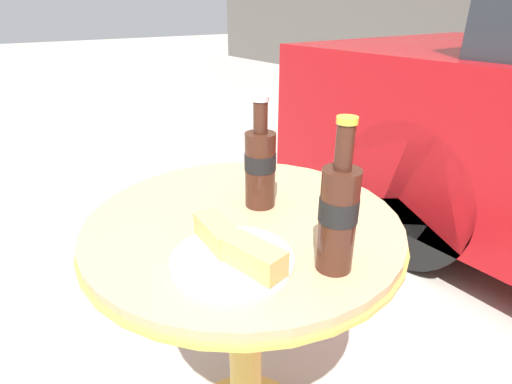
% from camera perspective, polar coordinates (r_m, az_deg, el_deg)
% --- Properties ---
extents(bistro_table, '(0.67, 0.67, 0.70)m').
position_cam_1_polar(bistro_table, '(0.93, -1.67, -13.10)').
color(bistro_table, gold).
rests_on(bistro_table, ground_plane).
extents(cola_bottle_left, '(0.06, 0.06, 0.26)m').
position_cam_1_polar(cola_bottle_left, '(0.65, 11.65, -3.07)').
color(cola_bottle_left, '#3D1E14').
rests_on(cola_bottle_left, bistro_table).
extents(cola_bottle_right, '(0.07, 0.07, 0.24)m').
position_cam_1_polar(cola_bottle_right, '(0.85, 0.61, 3.89)').
color(cola_bottle_right, '#3D1E14').
rests_on(cola_bottle_right, bistro_table).
extents(lunch_plate_near, '(0.21, 0.21, 0.06)m').
position_cam_1_polar(lunch_plate_near, '(0.69, -3.23, -8.71)').
color(lunch_plate_near, white).
rests_on(lunch_plate_near, bistro_table).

